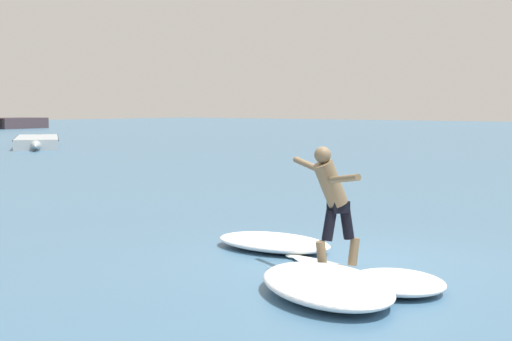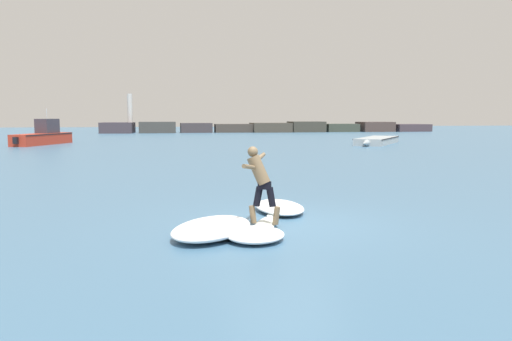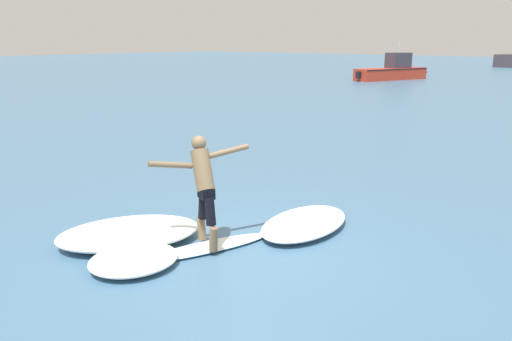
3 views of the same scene
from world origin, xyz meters
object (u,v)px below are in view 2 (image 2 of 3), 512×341
(surfer, at_px, (260,178))
(small_boat_offshore, at_px, (45,136))
(fishing_boat_near_jetty, at_px, (377,140))
(surfboard, at_px, (265,225))

(surfer, relative_size, small_boat_offshore, 0.22)
(surfer, distance_m, fishing_boat_near_jetty, 33.70)
(fishing_boat_near_jetty, bearing_deg, surfer, -117.97)
(surfer, xyz_separation_m, fishing_boat_near_jetty, (15.80, 29.76, -0.76))
(fishing_boat_near_jetty, distance_m, small_boat_offshore, 28.32)
(surfer, bearing_deg, surfboard, -4.60)
(surfboard, height_order, fishing_boat_near_jetty, fishing_boat_near_jetty)
(small_boat_offshore, bearing_deg, fishing_boat_near_jetty, -9.29)
(surfboard, distance_m, fishing_boat_near_jetty, 33.65)
(small_boat_offshore, bearing_deg, surfer, -70.52)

